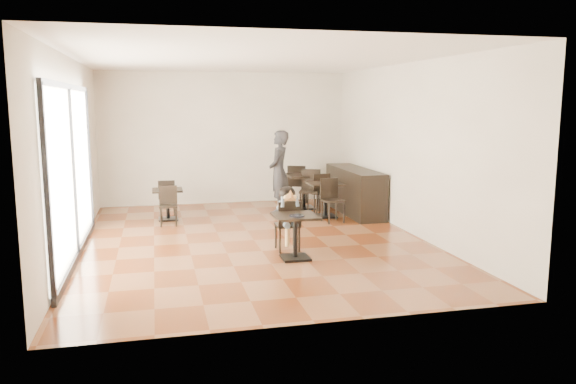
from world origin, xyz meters
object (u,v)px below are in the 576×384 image
object	(u,v)px
child	(287,219)
adult_patron	(279,172)
chair_mid_a	(318,193)
cafe_table_left	(168,205)
child_chair	(287,225)
chair_left_a	(167,197)
cafe_table_mid	(325,200)
chair_back_b	(310,192)
cafe_table_back	(303,191)
chair_mid_b	(333,201)
chair_left_b	(168,206)
child_table	(295,237)
chair_back_a	(298,185)

from	to	relation	value
child	adult_patron	world-z (taller)	adult_patron
chair_mid_a	cafe_table_left	bearing A→B (deg)	-8.30
child	cafe_table_left	xyz separation A→B (m)	(-1.89, 3.00, -0.21)
child_chair	cafe_table_left	size ratio (longest dim) A/B	1.31
chair_left_a	cafe_table_mid	bearing A→B (deg)	165.77
child	chair_back_b	world-z (taller)	child
cafe_table_back	chair_mid_a	xyz separation A→B (m)	(0.20, -0.51, 0.05)
chair_mid_a	chair_mid_b	world-z (taller)	same
child_chair	chair_back_b	size ratio (longest dim) A/B	0.88
chair_left_b	chair_mid_a	bearing A→B (deg)	13.51
adult_patron	chair_back_b	size ratio (longest dim) A/B	1.90
chair_mid_b	chair_left_a	distance (m)	3.68
child_chair	chair_left_b	bearing A→B (deg)	-52.34
chair_mid_b	child_chair	bearing A→B (deg)	-135.67
chair_mid_b	cafe_table_back	bearing A→B (deg)	87.51
child_table	cafe_table_left	world-z (taller)	child_table
child_chair	adult_patron	size ratio (longest dim) A/B	0.46
chair_left_a	cafe_table_left	bearing A→B (deg)	92.81
chair_left_a	chair_mid_a	bearing A→B (deg)	174.77
chair_mid_a	chair_left_a	world-z (taller)	chair_mid_a
cafe_table_left	chair_left_a	world-z (taller)	chair_left_a
chair_mid_a	chair_back_a	xyz separation A→B (m)	(-0.20, 1.06, 0.04)
child_chair	adult_patron	bearing A→B (deg)	-100.09
child_chair	cafe_table_back	xyz separation A→B (m)	(1.24, 3.59, -0.03)
chair_left_b	chair_back_a	size ratio (longest dim) A/B	0.81
child	chair_back_b	size ratio (longest dim) A/B	1.11
chair_back_b	chair_left_a	bearing A→B (deg)	-166.35
cafe_table_mid	chair_left_b	size ratio (longest dim) A/B	0.95
child_chair	cafe_table_back	distance (m)	3.80
child_table	chair_back_a	xyz separation A→B (m)	(1.24, 4.69, 0.13)
child_chair	chair_back_b	xyz separation A→B (m)	(1.24, 3.04, 0.06)
cafe_table_mid	chair_left_a	xyz separation A→B (m)	(-3.33, 1.02, 0.02)
cafe_table_back	chair_left_b	distance (m)	3.33
cafe_table_mid	chair_back_b	xyz separation A→B (m)	(-0.20, 0.51, 0.11)
chair_mid_a	chair_back_b	size ratio (longest dim) A/B	0.93
child_chair	adult_patron	xyz separation A→B (m)	(0.59, 3.29, 0.49)
cafe_table_left	cafe_table_mid	bearing A→B (deg)	-8.04
cafe_table_back	chair_left_a	bearing A→B (deg)	-179.24
cafe_table_left	chair_back_a	world-z (taller)	chair_back_a
cafe_table_back	chair_back_b	size ratio (longest dim) A/B	0.83
child_table	cafe_table_back	xyz separation A→B (m)	(1.24, 4.14, 0.05)
cafe_table_left	chair_back_b	size ratio (longest dim) A/B	0.68
child_table	child_chair	bearing A→B (deg)	90.00
child	chair_mid_a	world-z (taller)	child
adult_patron	chair_back_a	xyz separation A→B (m)	(0.65, 0.85, -0.44)
chair_back_a	cafe_table_left	bearing A→B (deg)	42.94
child	chair_left_b	world-z (taller)	child
cafe_table_mid	chair_left_a	world-z (taller)	chair_left_a
chair_mid_b	chair_left_b	world-z (taller)	chair_mid_b
adult_patron	chair_back_b	xyz separation A→B (m)	(0.65, -0.25, -0.44)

